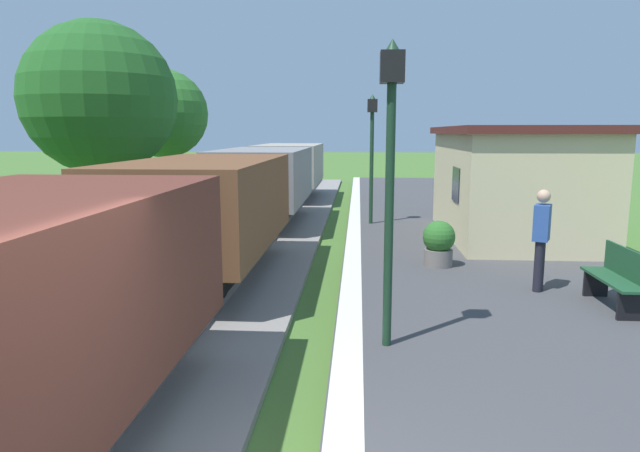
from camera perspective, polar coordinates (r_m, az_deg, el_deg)
name	(u,v)px	position (r m, az deg, el deg)	size (l,w,h in m)	color
freight_train	(241,193)	(14.04, -8.03, 3.36)	(2.50, 26.00, 2.12)	brown
station_hut	(513,182)	(14.93, 19.10, 4.28)	(3.50, 5.80, 2.78)	beige
bench_near_hut	(619,277)	(9.59, 28.18, -4.65)	(0.42, 1.50, 0.91)	#1E4C2D
person_waiting	(541,236)	(9.99, 21.64, -0.95)	(0.38, 0.45, 1.71)	black
potted_planter	(439,243)	(11.33, 12.02, -1.68)	(0.64, 0.64, 0.92)	slate
lamp_post_near	(391,140)	(6.72, 7.23, 8.74)	(0.28, 0.28, 3.70)	#193823
lamp_post_far	(372,135)	(16.22, 5.33, 9.20)	(0.28, 0.28, 3.70)	#193823
tree_trackside_far	(100,99)	(17.06, -21.55, 11.98)	(4.23, 4.23, 5.93)	#4C3823
tree_field_left	(164,114)	(22.27, -15.67, 10.95)	(3.31, 3.31, 5.23)	#4C3823
tree_field_distant	(140,110)	(28.13, -17.89, 11.24)	(4.41, 4.41, 6.15)	#4C3823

